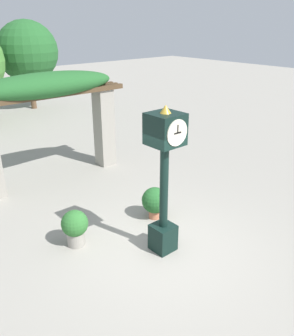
# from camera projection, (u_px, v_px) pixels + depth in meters

# --- Properties ---
(ground_plane) EXTENTS (60.00, 60.00, 0.00)m
(ground_plane) POSITION_uv_depth(u_px,v_px,m) (161.00, 248.00, 7.43)
(ground_plane) COLOR gray
(pedestal_clock) EXTENTS (0.59, 0.63, 3.03)m
(pedestal_clock) POSITION_uv_depth(u_px,v_px,m) (164.00, 171.00, 6.71)
(pedestal_clock) COLOR black
(pedestal_clock) RESTS_ON ground
(pergola) EXTENTS (4.72, 1.10, 3.11)m
(pergola) POSITION_uv_depth(u_px,v_px,m) (48.00, 101.00, 9.75)
(pergola) COLOR gray
(pergola) RESTS_ON ground
(potted_plant_near_left) EXTENTS (0.62, 0.62, 0.77)m
(potted_plant_near_left) POSITION_uv_depth(u_px,v_px,m) (155.00, 201.00, 8.40)
(potted_plant_near_left) COLOR #B26B4C
(potted_plant_near_left) RESTS_ON ground
(potted_plant_near_right) EXTENTS (0.56, 0.56, 0.80)m
(potted_plant_near_right) POSITION_uv_depth(u_px,v_px,m) (75.00, 226.00, 7.36)
(potted_plant_near_right) COLOR gray
(potted_plant_near_right) RESTS_ON ground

